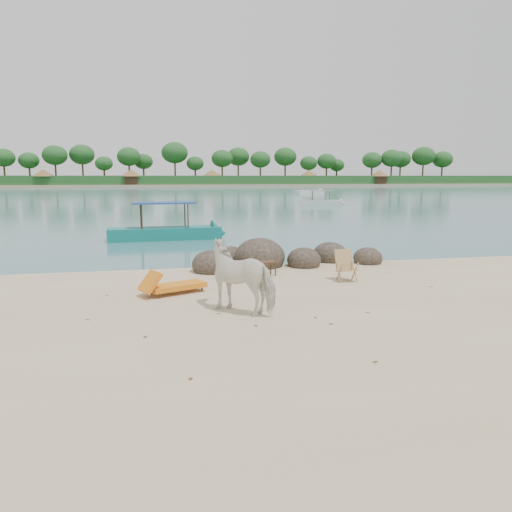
{
  "coord_description": "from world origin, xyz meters",
  "views": [
    {
      "loc": [
        -3.07,
        -9.9,
        2.95
      ],
      "look_at": [
        -0.56,
        2.0,
        1.0
      ],
      "focal_mm": 35.0,
      "sensor_mm": 36.0,
      "label": 1
    }
  ],
  "objects_px": {
    "lounge_chair": "(177,284)",
    "deck_chair": "(347,267)",
    "cow": "(244,277)",
    "boat_near": "(164,208)",
    "boulders": "(276,259)",
    "side_table": "(267,270)"
  },
  "relations": [
    {
      "from": "boulders",
      "to": "cow",
      "type": "xyz_separation_m",
      "value": [
        -2.09,
        -5.37,
        0.55
      ]
    },
    {
      "from": "lounge_chair",
      "to": "cow",
      "type": "bearing_deg",
      "value": -79.13
    },
    {
      "from": "cow",
      "to": "lounge_chair",
      "type": "xyz_separation_m",
      "value": [
        -1.36,
        1.93,
        -0.51
      ]
    },
    {
      "from": "deck_chair",
      "to": "boulders",
      "type": "bearing_deg",
      "value": 112.35
    },
    {
      "from": "boat_near",
      "to": "deck_chair",
      "type": "bearing_deg",
      "value": -70.54
    },
    {
      "from": "cow",
      "to": "lounge_chair",
      "type": "height_order",
      "value": "cow"
    },
    {
      "from": "lounge_chair",
      "to": "deck_chair",
      "type": "bearing_deg",
      "value": -18.43
    },
    {
      "from": "boulders",
      "to": "side_table",
      "type": "height_order",
      "value": "boulders"
    },
    {
      "from": "boulders",
      "to": "side_table",
      "type": "xyz_separation_m",
      "value": [
        -0.72,
        -1.75,
        -0.01
      ]
    },
    {
      "from": "cow",
      "to": "side_table",
      "type": "distance_m",
      "value": 3.91
    },
    {
      "from": "lounge_chair",
      "to": "deck_chair",
      "type": "relative_size",
      "value": 2.07
    },
    {
      "from": "boulders",
      "to": "deck_chair",
      "type": "height_order",
      "value": "boulders"
    },
    {
      "from": "boulders",
      "to": "lounge_chair",
      "type": "distance_m",
      "value": 4.87
    },
    {
      "from": "cow",
      "to": "boat_near",
      "type": "relative_size",
      "value": 0.31
    },
    {
      "from": "boat_near",
      "to": "boulders",
      "type": "bearing_deg",
      "value": -70.84
    },
    {
      "from": "deck_chair",
      "to": "boat_near",
      "type": "bearing_deg",
      "value": 111.51
    },
    {
      "from": "lounge_chair",
      "to": "deck_chair",
      "type": "xyz_separation_m",
      "value": [
        4.75,
        0.48,
        0.17
      ]
    },
    {
      "from": "boulders",
      "to": "side_table",
      "type": "distance_m",
      "value": 1.89
    },
    {
      "from": "boulders",
      "to": "lounge_chair",
      "type": "relative_size",
      "value": 3.6
    },
    {
      "from": "boulders",
      "to": "deck_chair",
      "type": "bearing_deg",
      "value": -66.22
    },
    {
      "from": "lounge_chair",
      "to": "boat_near",
      "type": "relative_size",
      "value": 0.3
    },
    {
      "from": "side_table",
      "to": "lounge_chair",
      "type": "relative_size",
      "value": 0.3
    }
  ]
}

